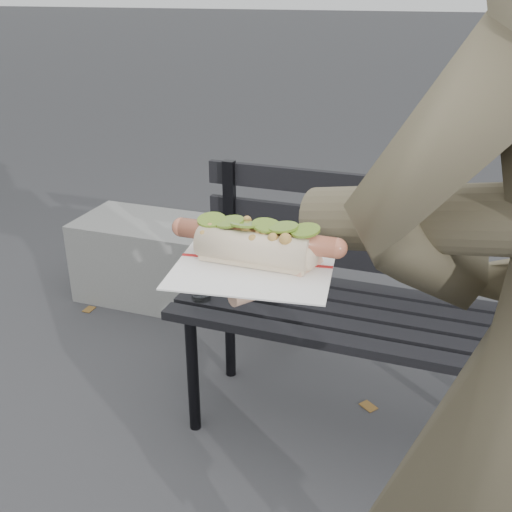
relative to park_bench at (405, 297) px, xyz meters
The scene contains 3 objects.
park_bench is the anchor object (origin of this frame).
concrete_block 1.23m from the park_bench, 149.38° to the left, with size 1.20×0.40×0.40m, color slate.
held_hotdog 1.23m from the park_bench, 84.98° to the right, with size 0.64×0.32×0.20m.
Camera 1 is at (0.19, -0.75, 1.44)m, focal length 42.00 mm.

